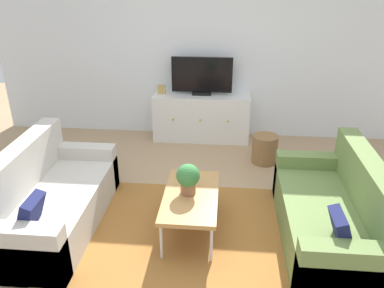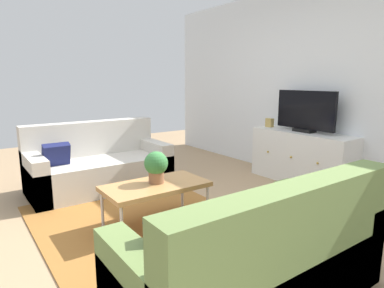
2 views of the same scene
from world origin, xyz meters
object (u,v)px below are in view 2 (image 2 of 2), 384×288
couch_left_side (98,167)px  coffee_table (156,187)px  couch_right_side (260,264)px  mantel_clock (270,123)px  tv_console (302,157)px  wicker_basket (331,198)px  flat_screen_tv (305,112)px  potted_plant (156,166)px

couch_left_side → coffee_table: 1.47m
couch_right_side → coffee_table: bearing=177.9°
couch_right_side → mantel_clock: (-2.06, 2.37, 0.49)m
tv_console → coffee_table: bearing=-88.7°
mantel_clock → tv_console: bearing=-0.0°
couch_left_side → couch_right_side: (2.88, 0.00, 0.00)m
tv_console → wicker_basket: (0.91, -0.73, -0.16)m
couch_left_side → flat_screen_tv: size_ratio=1.95×
wicker_basket → potted_plant: bearing=-119.3°
coffee_table → tv_console: (-0.05, 2.32, -0.03)m
flat_screen_tv → couch_right_side: bearing=-58.6°
couch_left_side → wicker_basket: bearing=35.4°
potted_plant → mantel_clock: size_ratio=2.39×
couch_right_side → coffee_table: size_ratio=1.75×
couch_left_side → flat_screen_tv: (1.41, 2.39, 0.70)m
tv_console → couch_left_side: bearing=-120.8°
potted_plant → mantel_clock: 2.39m
wicker_basket → flat_screen_tv: bearing=140.7°
couch_left_side → coffee_table: couch_left_side is taller
wicker_basket → coffee_table: bearing=-118.2°
couch_right_side → mantel_clock: size_ratio=13.38×
flat_screen_tv → mantel_clock: bearing=-178.1°
couch_left_side → mantel_clock: 2.56m
mantel_clock → wicker_basket: mantel_clock is taller
flat_screen_tv → wicker_basket: 1.42m
coffee_table → potted_plant: (-0.03, 0.03, 0.20)m
potted_plant → mantel_clock: mantel_clock is taller
couch_left_side → tv_console: bearing=59.2°
potted_plant → tv_console: size_ratio=0.22×
tv_console → flat_screen_tv: size_ratio=1.62×
potted_plant → wicker_basket: potted_plant is taller
tv_console → flat_screen_tv: (0.00, 0.02, 0.63)m
couch_right_side → flat_screen_tv: 2.89m
tv_console → mantel_clock: bearing=180.0°
wicker_basket → tv_console: bearing=141.5°
coffee_table → mantel_clock: mantel_clock is taller
coffee_table → tv_console: bearing=91.3°
couch_left_side → potted_plant: (1.44, 0.08, 0.31)m
flat_screen_tv → wicker_basket: size_ratio=2.29×
couch_left_side → mantel_clock: size_ratio=13.38×
couch_right_side → potted_plant: size_ratio=5.59×
couch_left_side → tv_console: 2.76m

